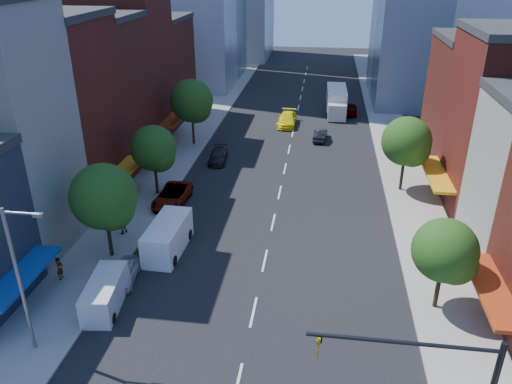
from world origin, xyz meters
The scene contains 26 objects.
ground centered at (0.00, 0.00, 0.00)m, with size 220.00×220.00×0.00m, color black.
sidewalk_left centered at (-12.50, 40.00, 0.07)m, with size 5.00×120.00×0.15m, color gray.
sidewalk_right centered at (12.50, 40.00, 0.07)m, with size 5.00×120.00×0.15m, color gray.
bldg_left_2 centered at (-21.00, 20.50, 8.00)m, with size 12.00×9.00×16.00m, color #5B1C15.
bldg_left_3 centered at (-21.00, 29.00, 7.50)m, with size 12.00×8.00×15.00m, color #521D14.
bldg_left_4 centered at (-21.00, 37.50, 8.50)m, with size 12.00×9.00×17.00m, color #5B1C15.
bldg_left_5 centered at (-21.00, 47.00, 6.50)m, with size 12.00×10.00×13.00m, color #521D14.
bldg_right_3 centered at (21.00, 34.00, 6.50)m, with size 12.00×10.00×13.00m, color #521D14.
streetlight centered at (-11.81, 1.00, 5.28)m, with size 2.25×0.25×9.00m.
tree_left_near centered at (-11.35, 10.92, 4.87)m, with size 4.80×4.80×7.30m.
tree_left_mid centered at (-11.35, 21.92, 4.53)m, with size 4.20×4.20×6.65m.
tree_left_far centered at (-11.35, 35.92, 5.20)m, with size 5.00×5.00×7.75m.
tree_right_near centered at (11.65, 7.92, 4.19)m, with size 4.00×4.00×6.20m.
tree_right_far centered at (11.65, 25.92, 4.86)m, with size 4.60×4.60×7.20m.
parked_car_front centered at (-9.34, 8.16, 0.65)m, with size 1.54×3.82×1.30m, color #B5B5BA.
parked_car_second centered at (-8.40, 13.93, 0.64)m, with size 1.35×3.87×1.27m, color black.
parked_car_third centered at (-9.50, 20.25, 0.79)m, with size 2.61×5.66×1.57m, color #999999.
parked_car_rear centered at (-7.50, 31.04, 0.65)m, with size 1.83×4.50×1.31m, color black.
cargo_van_near centered at (-9.49, 5.17, 0.99)m, with size 2.42×4.91×2.01m.
cargo_van_far centered at (-7.51, 12.24, 1.21)m, with size 2.51×5.81×2.44m.
taxi centered at (-1.00, 45.22, 0.82)m, with size 2.30×5.67×1.64m, color #FFEB0D.
traffic_car_oncoming centered at (3.53, 39.76, 0.68)m, with size 1.43×4.10×1.35m, color black.
traffic_car_far centered at (7.55, 51.58, 0.80)m, with size 1.90×4.72×1.61m, color #999999.
box_truck centered at (5.52, 51.81, 1.70)m, with size 2.95×8.97×3.59m.
pedestrian_near centered at (-13.78, 7.60, 0.99)m, with size 0.61×0.40×1.68m, color #999999.
pedestrian_far centered at (-11.93, 14.24, 1.01)m, with size 0.83×0.65×1.71m, color #999999.
Camera 1 is at (3.62, -19.21, 20.51)m, focal length 35.00 mm.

